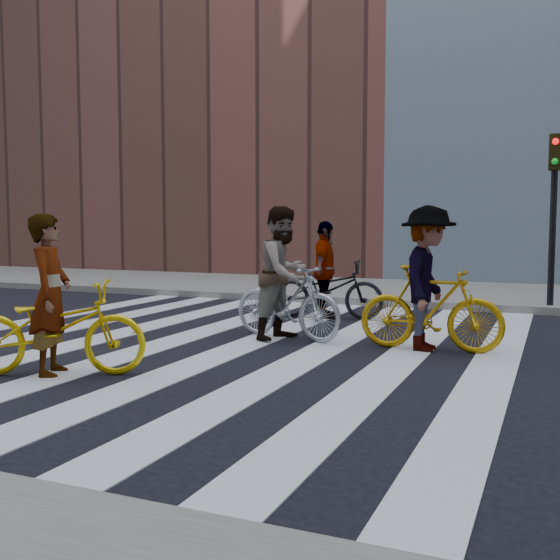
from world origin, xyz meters
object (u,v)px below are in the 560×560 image
Objects in this scene: rider_mid at (284,273)px; rider_right at (427,279)px; bike_yellow_left at (55,328)px; bike_dark_rear at (327,289)px; rider_left at (50,295)px; rider_rear at (325,270)px; bike_silver_mid at (287,301)px; traffic_signal at (554,192)px; bike_yellow_right at (431,308)px.

rider_mid reaches higher than rider_right.
bike_yellow_left reaches higher than bike_dark_rear.
bike_dark_rear is 5.56m from rider_left.
bike_dark_rear is 0.34m from rider_rear.
rider_right is at bearing -77.53° from bike_silver_mid.
rider_mid reaches higher than rider_left.
rider_left reaches higher than bike_dark_rear.
bike_silver_mid is 0.93× the size of bike_dark_rear.
traffic_signal is 1.65× the size of bike_yellow_left.
bike_yellow_right is 0.40m from rider_right.
bike_yellow_right is at bearing -144.50° from bike_dark_rear.
rider_left is (-0.05, 0.00, 0.37)m from bike_yellow_left.
rider_left reaches higher than bike_yellow_left.
rider_left is at bearing 65.04° from bike_yellow_left.
bike_yellow_left is 3.47m from rider_mid.
bike_dark_rear is 3.22m from rider_right.
rider_left is 4.72m from rider_right.
rider_rear is at bearing -39.16° from rider_left.
rider_right is at bearing -77.49° from rider_mid.
rider_mid reaches higher than bike_dark_rear.
rider_mid is (-3.56, -4.51, -1.31)m from traffic_signal.
bike_yellow_left is at bearing -114.96° from rider_left.
rider_mid is at bearing -50.83° from rider_left.
bike_yellow_left is at bearing 169.14° from rider_mid.
bike_dark_rear is at bearing 18.12° from bike_silver_mid.
bike_yellow_left is at bearing -123.36° from traffic_signal.
rider_right is (2.19, -2.32, 0.44)m from bike_dark_rear.
bike_yellow_left is 1.00× the size of bike_dark_rear.
bike_dark_rear is (-0.15, 2.25, -0.03)m from bike_silver_mid.
bike_yellow_left is 1.12× the size of rider_left.
rider_right is at bearing -74.31° from bike_yellow_left.
rider_rear is at bearing -148.66° from traffic_signal.
traffic_signal is 1.78× the size of bike_silver_mid.
rider_left is (-3.65, -3.05, 0.33)m from bike_yellow_right.
rider_rear is at bearing 18.12° from rider_mid.
bike_dark_rear is at bearing 16.85° from rider_mid.
rider_mid is (1.51, 3.11, 0.07)m from rider_left.
traffic_signal is 4.99m from rider_right.
rider_mid reaches higher than bike_yellow_left.
rider_right is at bearing -107.80° from traffic_signal.
rider_mid reaches higher than bike_silver_mid.
rider_right is 3.23m from rider_rear.
bike_dark_rear is at bearing 43.00° from rider_right.
bike_yellow_left is 4.70m from rider_right.
rider_left is 5.54m from rider_rear.
rider_right is 1.11× the size of rider_rear.
bike_yellow_left is 0.37m from rider_left.
rider_rear is at bearing 81.44° from bike_dark_rear.
rider_right reaches higher than bike_silver_mid.
traffic_signal reaches higher than bike_silver_mid.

